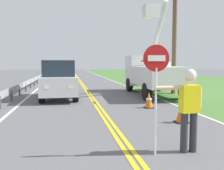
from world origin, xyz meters
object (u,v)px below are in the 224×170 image
(stop_sign_paddle, at_px, (156,75))
(flagger_worker, at_px, (189,105))
(oncoming_suv_nearest, at_px, (59,79))
(utility_pole_near, at_px, (175,21))
(traffic_cone_mid, at_px, (149,100))
(traffic_cone_lead, at_px, (181,112))
(utility_bucket_truck, at_px, (151,72))

(stop_sign_paddle, bearing_deg, flagger_worker, 2.55)
(oncoming_suv_nearest, height_order, utility_pole_near, utility_pole_near)
(utility_pole_near, height_order, traffic_cone_mid, utility_pole_near)
(oncoming_suv_nearest, distance_m, traffic_cone_lead, 7.77)
(stop_sign_paddle, distance_m, utility_bucket_truck, 10.78)
(utility_pole_near, bearing_deg, oncoming_suv_nearest, -171.12)
(utility_bucket_truck, relative_size, traffic_cone_mid, 9.80)
(utility_bucket_truck, height_order, traffic_cone_mid, utility_bucket_truck)
(flagger_worker, height_order, traffic_cone_mid, flagger_worker)
(traffic_cone_mid, bearing_deg, utility_pole_near, 56.15)
(utility_pole_near, distance_m, traffic_cone_lead, 9.30)
(flagger_worker, relative_size, traffic_cone_mid, 2.61)
(stop_sign_paddle, bearing_deg, utility_bucket_truck, 71.70)
(utility_pole_near, bearing_deg, utility_bucket_truck, -176.77)
(utility_bucket_truck, relative_size, traffic_cone_lead, 9.80)
(flagger_worker, height_order, utility_pole_near, utility_pole_near)
(flagger_worker, xyz_separation_m, utility_bucket_truck, (2.61, 10.19, 0.37))
(utility_bucket_truck, bearing_deg, flagger_worker, -104.39)
(utility_bucket_truck, bearing_deg, utility_pole_near, 3.23)
(oncoming_suv_nearest, distance_m, utility_pole_near, 8.14)
(traffic_cone_mid, bearing_deg, utility_bucket_truck, 70.11)
(utility_pole_near, xyz_separation_m, traffic_cone_mid, (-3.23, -4.82, -4.31))
(traffic_cone_lead, relative_size, traffic_cone_mid, 1.00)
(utility_bucket_truck, height_order, oncoming_suv_nearest, utility_bucket_truck)
(flagger_worker, relative_size, oncoming_suv_nearest, 0.39)
(oncoming_suv_nearest, height_order, traffic_cone_mid, oncoming_suv_nearest)
(oncoming_suv_nearest, xyz_separation_m, traffic_cone_mid, (3.99, -3.69, -0.72))
(utility_bucket_truck, bearing_deg, traffic_cone_lead, -101.49)
(oncoming_suv_nearest, xyz_separation_m, traffic_cone_lead, (4.16, -6.53, -0.72))
(stop_sign_paddle, height_order, utility_pole_near, utility_pole_near)
(stop_sign_paddle, relative_size, traffic_cone_lead, 3.33)
(utility_bucket_truck, xyz_separation_m, traffic_cone_lead, (-1.54, -7.57, -1.08))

